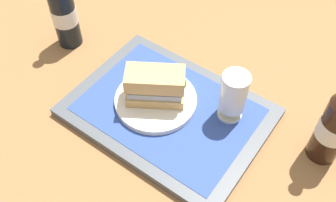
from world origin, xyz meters
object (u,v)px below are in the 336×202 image
Objects in this scene: plate at (156,100)px; beer_glass at (233,95)px; sandwich at (157,86)px; second_bottle at (63,11)px.

beer_glass reaches higher than plate.
sandwich is 0.34m from second_bottle.
beer_glass is 0.47× the size of second_bottle.
beer_glass is 0.49m from second_bottle.
beer_glass is at bearing 23.40° from plate.
beer_glass is (0.15, 0.07, 0.01)m from sandwich.
plate is 0.71× the size of second_bottle.
plate is 1.52× the size of beer_glass.
beer_glass is at bearing -9.00° from sandwich.
sandwich is 0.54× the size of second_bottle.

